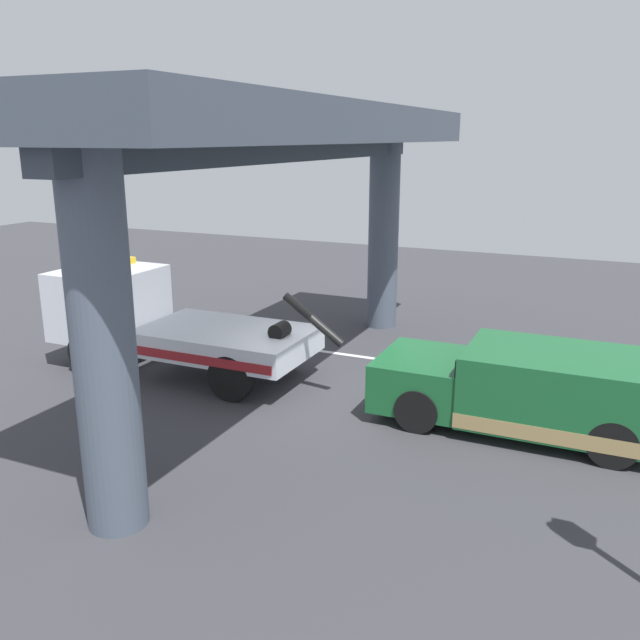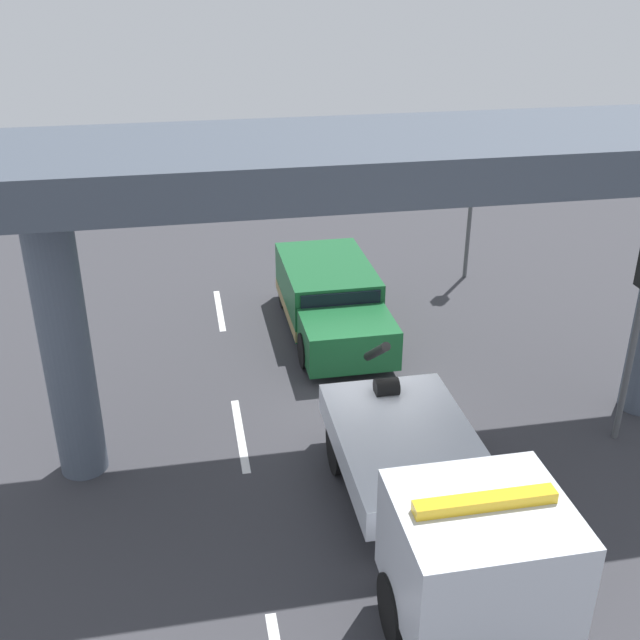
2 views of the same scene
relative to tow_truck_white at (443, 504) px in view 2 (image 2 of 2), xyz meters
name	(u,v)px [view 2 (image 2 of 2)]	position (x,y,z in m)	size (l,w,h in m)	color
ground_plane	(372,422)	(-4.20, 0.00, -1.25)	(60.00, 40.00, 0.10)	#38383D
lane_stripe_west	(219,310)	(-10.20, -2.75, -1.20)	(2.60, 0.16, 0.01)	silver
lane_stripe_mid	(240,434)	(-4.20, -2.75, -1.20)	(2.60, 0.16, 0.01)	silver
tow_truck_white	(443,504)	(0.00, 0.00, 0.00)	(7.25, 2.43, 2.46)	silver
towed_van_green	(331,301)	(-8.57, 0.00, -0.42)	(5.20, 2.22, 1.58)	#195B2D
overpass_structure	(389,188)	(-3.67, 0.00, 3.91)	(3.60, 13.46, 6.02)	#4C5666
traffic_light_near	(474,173)	(-11.18, 4.62, 1.97)	(0.39, 0.32, 4.35)	#515456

